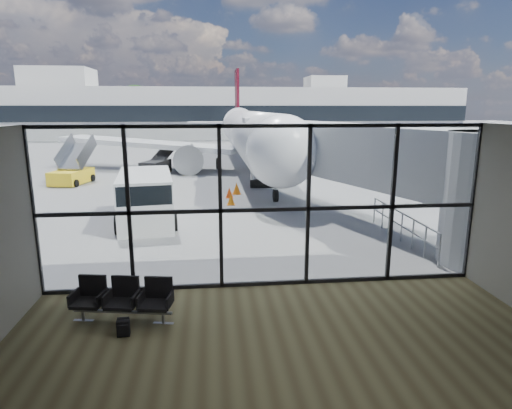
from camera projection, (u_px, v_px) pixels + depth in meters
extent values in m
plane|color=slate|center=(223.00, 150.00, 50.88)|extent=(220.00, 220.00, 0.00)
cube|color=brown|center=(290.00, 369.00, 8.21)|extent=(12.00, 8.00, 0.01)
cube|color=silver|center=(295.00, 132.00, 7.22)|extent=(12.00, 8.00, 0.02)
cube|color=white|center=(265.00, 208.00, 11.60)|extent=(12.00, 0.04, 4.50)
cube|color=black|center=(264.00, 283.00, 12.08)|extent=(12.00, 0.12, 0.10)
cube|color=black|center=(265.00, 210.00, 11.61)|extent=(12.00, 0.12, 0.10)
cube|color=black|center=(265.00, 126.00, 11.11)|extent=(12.00, 0.12, 0.10)
cube|color=black|center=(33.00, 213.00, 10.98)|extent=(0.10, 0.12, 4.50)
cube|color=black|center=(129.00, 211.00, 11.23)|extent=(0.10, 0.12, 4.50)
cube|color=black|center=(220.00, 209.00, 11.47)|extent=(0.10, 0.12, 4.50)
cube|color=black|center=(308.00, 207.00, 11.72)|extent=(0.10, 0.12, 4.50)
cube|color=black|center=(392.00, 205.00, 11.97)|extent=(0.10, 0.12, 4.50)
cube|color=black|center=(473.00, 203.00, 12.22)|extent=(0.10, 0.12, 4.50)
cylinder|color=#AFB2B4|center=(489.00, 200.00, 13.34)|extent=(2.80, 2.80, 4.20)
cube|color=#AFB2B4|center=(341.00, 150.00, 19.66)|extent=(7.45, 14.81, 2.40)
cube|color=#AFB2B4|center=(265.00, 139.00, 26.17)|extent=(2.60, 2.20, 2.60)
cylinder|color=gray|center=(252.00, 174.00, 26.55)|extent=(0.20, 0.20, 1.80)
cylinder|color=gray|center=(277.00, 173.00, 26.72)|extent=(0.20, 0.20, 1.80)
cylinder|color=black|center=(265.00, 184.00, 26.78)|extent=(1.80, 0.56, 0.56)
cylinder|color=gray|center=(439.00, 251.00, 13.33)|extent=(0.06, 0.06, 1.10)
cylinder|color=gray|center=(425.00, 242.00, 14.20)|extent=(0.06, 0.06, 1.10)
cylinder|color=gray|center=(413.00, 234.00, 15.07)|extent=(0.06, 0.06, 1.10)
cylinder|color=gray|center=(401.00, 227.00, 15.94)|extent=(0.06, 0.06, 1.10)
cylinder|color=gray|center=(391.00, 221.00, 16.82)|extent=(0.06, 0.06, 1.10)
cylinder|color=gray|center=(382.00, 215.00, 17.69)|extent=(0.06, 0.06, 1.10)
cylinder|color=gray|center=(374.00, 210.00, 18.56)|extent=(0.06, 0.06, 1.10)
cylinder|color=gray|center=(402.00, 213.00, 15.83)|extent=(0.06, 5.40, 0.06)
cylinder|color=gray|center=(402.00, 226.00, 15.93)|extent=(0.06, 5.40, 0.06)
cube|color=beige|center=(218.00, 113.00, 71.33)|extent=(80.00, 12.00, 8.00)
cube|color=black|center=(219.00, 114.00, 65.41)|extent=(80.00, 0.20, 2.40)
cube|color=beige|center=(59.00, 78.00, 67.53)|extent=(10.00, 8.00, 3.00)
cube|color=beige|center=(325.00, 83.00, 72.08)|extent=(6.00, 6.00, 2.00)
cylinder|color=#382619|center=(2.00, 127.00, 77.55)|extent=(0.50, 0.50, 3.06)
cylinder|color=#382619|center=(37.00, 125.00, 78.13)|extent=(0.50, 0.50, 3.42)
sphere|color=black|center=(34.00, 102.00, 77.20)|extent=(6.27, 6.27, 6.27)
cylinder|color=#382619|center=(71.00, 127.00, 78.83)|extent=(0.50, 0.50, 2.70)
sphere|color=black|center=(69.00, 109.00, 78.10)|extent=(4.95, 4.95, 4.95)
cylinder|color=#382619|center=(104.00, 126.00, 79.41)|extent=(0.50, 0.50, 3.06)
sphere|color=black|center=(103.00, 106.00, 78.58)|extent=(5.61, 5.61, 5.61)
cylinder|color=#382619|center=(137.00, 125.00, 79.99)|extent=(0.50, 0.50, 3.42)
sphere|color=black|center=(136.00, 102.00, 79.06)|extent=(6.27, 6.27, 6.27)
cube|color=gray|center=(123.00, 312.00, 9.94)|extent=(2.32, 0.49, 0.04)
cube|color=black|center=(89.00, 303.00, 9.95)|extent=(0.76, 0.72, 0.09)
cube|color=black|center=(93.00, 286.00, 10.18)|extent=(0.66, 0.19, 0.59)
cube|color=black|center=(122.00, 304.00, 9.90)|extent=(0.76, 0.72, 0.09)
cube|color=black|center=(126.00, 287.00, 10.13)|extent=(0.66, 0.19, 0.59)
cube|color=black|center=(156.00, 305.00, 9.84)|extent=(0.76, 0.72, 0.09)
cube|color=black|center=(159.00, 288.00, 10.07)|extent=(0.66, 0.19, 0.59)
cylinder|color=gray|center=(83.00, 316.00, 10.04)|extent=(0.06, 0.06, 0.27)
cylinder|color=gray|center=(163.00, 318.00, 9.91)|extent=(0.06, 0.06, 0.27)
cube|color=black|center=(123.00, 328.00, 9.36)|extent=(0.28, 0.19, 0.37)
cube|color=black|center=(123.00, 330.00, 9.27)|extent=(0.22, 0.07, 0.26)
cylinder|color=black|center=(123.00, 318.00, 9.40)|extent=(0.26, 0.09, 0.07)
cylinder|color=white|center=(252.00, 134.00, 34.20)|extent=(3.70, 28.66, 3.53)
sphere|color=white|center=(282.00, 152.00, 20.33)|extent=(3.53, 3.53, 3.53)
cone|color=white|center=(237.00, 123.00, 50.33)|extent=(3.57, 5.75, 3.53)
cube|color=black|center=(280.00, 141.00, 20.77)|extent=(2.11, 1.16, 0.48)
cube|color=white|center=(150.00, 144.00, 34.42)|extent=(14.63, 7.44, 1.13)
cylinder|color=black|center=(189.00, 158.00, 33.13)|extent=(2.02, 3.26, 2.00)
cube|color=white|center=(211.00, 122.00, 49.51)|extent=(5.49, 2.74, 0.17)
cube|color=white|center=(346.00, 142.00, 36.19)|extent=(14.61, 7.59, 1.13)
cylinder|color=black|center=(315.00, 156.00, 34.21)|extent=(2.02, 3.26, 2.00)
cube|color=white|center=(263.00, 122.00, 50.18)|extent=(5.50, 2.80, 0.17)
cube|color=#4E0B18|center=(237.00, 95.00, 49.63)|extent=(0.31, 3.63, 5.73)
cylinder|color=gray|center=(276.00, 189.00, 22.66)|extent=(0.19, 0.19, 1.34)
cylinder|color=black|center=(276.00, 196.00, 22.74)|extent=(0.24, 0.67, 0.67)
cylinder|color=black|center=(219.00, 164.00, 34.91)|extent=(0.43, 0.92, 0.92)
cylinder|color=black|center=(283.00, 163.00, 35.49)|extent=(0.43, 0.92, 0.92)
cube|color=silver|center=(146.00, 198.00, 18.50)|extent=(2.79, 5.21, 2.16)
cube|color=black|center=(144.00, 193.00, 16.63)|extent=(2.20, 1.55, 0.76)
cylinder|color=black|center=(118.00, 225.00, 16.87)|extent=(0.37, 0.78, 0.76)
cylinder|color=black|center=(174.00, 222.00, 17.37)|extent=(0.37, 0.78, 0.76)
cylinder|color=black|center=(123.00, 207.00, 19.94)|extent=(0.37, 0.78, 0.76)
cylinder|color=black|center=(170.00, 205.00, 20.43)|extent=(0.37, 0.78, 0.76)
cube|color=black|center=(156.00, 167.00, 32.18)|extent=(2.17, 3.14, 0.95)
cube|color=black|center=(162.00, 156.00, 33.11)|extent=(1.84, 2.62, 0.98)
cylinder|color=black|center=(142.00, 172.00, 31.48)|extent=(0.33, 0.51, 0.48)
cylinder|color=black|center=(159.00, 173.00, 31.20)|extent=(0.33, 0.51, 0.48)
cylinder|color=black|center=(153.00, 169.00, 33.29)|extent=(0.33, 0.51, 0.48)
cylinder|color=black|center=(169.00, 169.00, 33.02)|extent=(0.33, 0.51, 0.48)
cube|color=yellow|center=(72.00, 176.00, 28.08)|extent=(2.35, 3.33, 0.86)
cube|color=gray|center=(77.00, 156.00, 28.64)|extent=(2.01, 2.72, 1.60)
cylinder|color=black|center=(50.00, 183.00, 27.18)|extent=(0.31, 0.51, 0.48)
cylinder|color=black|center=(76.00, 183.00, 26.99)|extent=(0.31, 0.51, 0.48)
cylinder|color=black|center=(68.00, 177.00, 29.27)|extent=(0.31, 0.51, 0.48)
cylinder|color=black|center=(92.00, 178.00, 29.08)|extent=(0.31, 0.51, 0.48)
cube|color=#FF4E0D|center=(229.00, 197.00, 23.85)|extent=(0.41, 0.41, 0.03)
cone|color=#FF4E0D|center=(229.00, 192.00, 23.79)|extent=(0.39, 0.39, 0.59)
cube|color=orange|center=(237.00, 194.00, 24.84)|extent=(0.48, 0.48, 0.03)
cone|color=orange|center=(237.00, 188.00, 24.77)|extent=(0.46, 0.46, 0.69)
cube|color=orange|center=(231.00, 204.00, 22.10)|extent=(0.41, 0.41, 0.03)
cone|color=orange|center=(231.00, 199.00, 22.04)|extent=(0.39, 0.39, 0.59)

